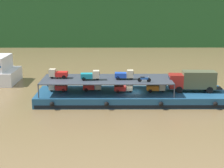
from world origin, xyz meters
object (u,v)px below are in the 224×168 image
Objects in this scene: mini_truck_upper_stern at (58,74)px; mini_truck_upper_mid at (90,75)px; mini_truck_lower_stern at (58,87)px; mini_truck_upper_fore at (124,75)px; mini_truck_lower_aft at (93,86)px; motorcycle_upper_port at (144,79)px; covered_lorry at (193,80)px; mini_truck_lower_mid at (124,88)px; mini_truck_lower_fore at (156,87)px; cargo_barge at (132,97)px.

mini_truck_upper_stern is 5.05m from mini_truck_upper_mid.
mini_truck_upper_fore is (9.98, -0.60, 2.00)m from mini_truck_lower_stern.
motorcycle_upper_port is at bearing -19.57° from mini_truck_lower_aft.
covered_lorry is 2.88× the size of mini_truck_lower_mid.
mini_truck_upper_stern reaches higher than mini_truck_lower_fore.
cargo_barge is 1.91m from mini_truck_lower_mid.
cargo_barge is at bearing 14.61° from mini_truck_upper_fore.
motorcycle_upper_port is (1.56, -2.05, 3.18)m from cargo_barge.
mini_truck_lower_fore is at bearing 1.92° from mini_truck_lower_mid.
covered_lorry is at bearing -0.24° from mini_truck_lower_stern.
mini_truck_lower_mid is at bearing -2.73° from mini_truck_lower_stern.
cargo_barge is 6.14m from mini_truck_lower_aft.
mini_truck_lower_stern is 9.91m from mini_truck_lower_mid.
cargo_barge is 9.49m from covered_lorry.
mini_truck_lower_mid is 0.99× the size of mini_truck_upper_fore.
covered_lorry is at bearing 2.30° from mini_truck_lower_fore.
mini_truck_lower_fore is 5.18m from mini_truck_upper_fore.
motorcycle_upper_port is (-7.61, -2.26, 0.74)m from covered_lorry.
mini_truck_upper_stern is (-5.11, -0.12, 2.00)m from mini_truck_lower_aft.
mini_truck_upper_stern is (-11.04, 0.49, 3.44)m from cargo_barge.
mini_truck_upper_fore is at bearing -165.39° from cargo_barge.
mini_truck_upper_stern is (0.10, 0.19, 2.00)m from mini_truck_lower_stern.
mini_truck_lower_mid is at bearing 121.46° from mini_truck_upper_fore.
mini_truck_lower_fore is at bearing -1.20° from mini_truck_lower_stern.
mini_truck_lower_aft is 5.25m from mini_truck_upper_fore.
mini_truck_lower_stern and mini_truck_lower_aft have the same top height.
mini_truck_upper_stern is at bearing 177.45° from cargo_barge.
mini_truck_upper_fore reaches higher than mini_truck_lower_fore.
cargo_barge is at bearing -178.67° from covered_lorry.
mini_truck_lower_mid is (-10.41, -0.39, -1.00)m from covered_lorry.
mini_truck_lower_fore reaches higher than cargo_barge.
mini_truck_lower_aft is at bearing 174.07° from cargo_barge.
mini_truck_lower_fore is at bearing -0.18° from cargo_barge.
covered_lorry is 2.84× the size of mini_truck_lower_stern.
covered_lorry is at bearing 1.33° from cargo_barge.
mini_truck_upper_stern reaches higher than cargo_barge.
covered_lorry is 15.14m from mini_truck_lower_aft.
mini_truck_lower_mid is (4.69, -0.79, 0.00)m from mini_truck_lower_aft.
covered_lorry is 15.36m from mini_truck_upper_mid.
mini_truck_lower_aft is 9.56m from mini_truck_lower_fore.
cargo_barge is 10.22× the size of mini_truck_lower_aft.
covered_lorry is at bearing 2.12° from mini_truck_lower_mid.
mini_truck_lower_mid is at bearing 146.26° from motorcycle_upper_port.
mini_truck_lower_mid is 5.31m from mini_truck_upper_mid.
mini_truck_upper_mid reaches higher than mini_truck_lower_mid.
mini_truck_lower_fore is (3.61, -0.01, 1.44)m from cargo_barge.
covered_lorry reaches higher than mini_truck_lower_stern.
covered_lorry reaches higher than mini_truck_lower_aft.
mini_truck_lower_aft is 0.99× the size of mini_truck_upper_stern.
mini_truck_upper_mid reaches higher than mini_truck_lower_aft.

